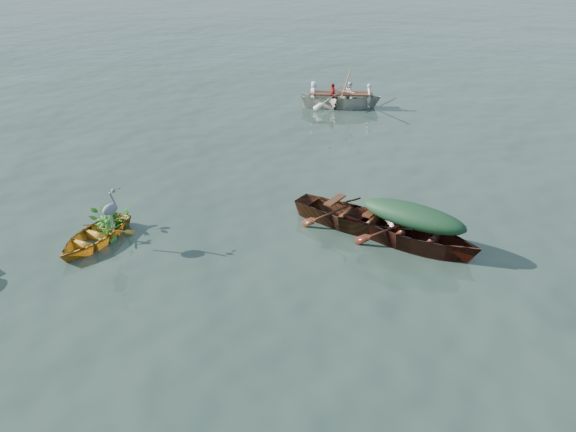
% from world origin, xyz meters
% --- Properties ---
extents(ground, '(140.00, 140.00, 0.00)m').
position_xyz_m(ground, '(0.00, 0.00, 0.00)').
color(ground, '#2F4237').
rests_on(ground, ground).
extents(yellow_dinghy, '(1.62, 2.85, 0.69)m').
position_xyz_m(yellow_dinghy, '(-3.87, 0.43, 0.00)').
color(yellow_dinghy, orange).
rests_on(yellow_dinghy, ground).
extents(green_tarp_boat, '(4.42, 1.56, 1.02)m').
position_xyz_m(green_tarp_boat, '(2.22, 4.17, 0.00)').
color(green_tarp_boat, '#44190F').
rests_on(green_tarp_boat, ground).
extents(open_wooden_boat, '(4.27, 1.50, 0.97)m').
position_xyz_m(open_wooden_boat, '(0.73, 4.24, 0.00)').
color(open_wooden_boat, '#512914').
rests_on(open_wooden_boat, ground).
extents(rowed_boat, '(4.59, 3.39, 1.09)m').
position_xyz_m(rowed_boat, '(-4.33, 13.30, 0.00)').
color(rowed_boat, white).
rests_on(rowed_boat, ground).
extents(green_tarp_cover, '(2.43, 0.86, 0.52)m').
position_xyz_m(green_tarp_cover, '(2.22, 4.17, 0.77)').
color(green_tarp_cover, '#193E21').
rests_on(green_tarp_cover, green_tarp_boat).
extents(thwart_benches, '(2.14, 0.88, 0.04)m').
position_xyz_m(thwart_benches, '(0.73, 4.24, 0.51)').
color(thwart_benches, '#452010').
rests_on(thwart_benches, open_wooden_boat).
extents(heron, '(0.35, 0.44, 0.92)m').
position_xyz_m(heron, '(-3.33, 0.57, 0.81)').
color(heron, gray).
rests_on(heron, yellow_dinghy).
extents(dinghy_weeds, '(0.85, 1.01, 0.60)m').
position_xyz_m(dinghy_weeds, '(-3.93, 0.98, 0.65)').
color(dinghy_weeds, '#2F701D').
rests_on(dinghy_weeds, yellow_dinghy).
extents(rowers, '(3.34, 2.61, 0.76)m').
position_xyz_m(rowers, '(-4.33, 13.30, 0.92)').
color(rowers, silver).
rests_on(rowers, rowed_boat).
extents(oars, '(1.80, 2.56, 0.06)m').
position_xyz_m(oars, '(-4.33, 13.30, 0.57)').
color(oars, '#975D39').
rests_on(oars, rowed_boat).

